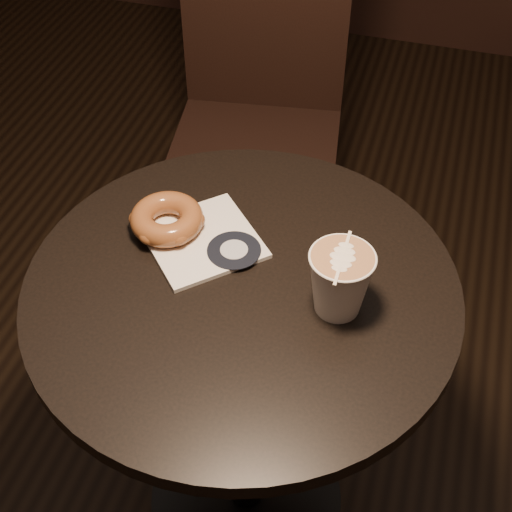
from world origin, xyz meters
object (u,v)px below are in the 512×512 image
Objects in this scene: doughnut at (167,219)px; latte_cup at (340,283)px; chair at (260,89)px; cafe_table at (243,357)px; pastry_bag at (203,240)px.

latte_cup is at bearing -15.26° from doughnut.
doughnut is 0.32m from latte_cup.
chair is 0.90m from latte_cup.
chair reaches higher than doughnut.
latte_cup is (0.31, -0.09, 0.03)m from doughnut.
cafe_table is at bearing 177.42° from latte_cup.
doughnut is at bearing -95.09° from chair.
chair reaches higher than latte_cup.
chair is at bearing 104.20° from cafe_table.
pastry_bag is (0.11, -0.72, 0.16)m from chair.
cafe_table is 6.78× the size of latte_cup.
latte_cup is at bearing -60.66° from pastry_bag.
cafe_table is 0.29m from doughnut.
cafe_table is 0.71× the size of chair.
pastry_bag is 0.07m from doughnut.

